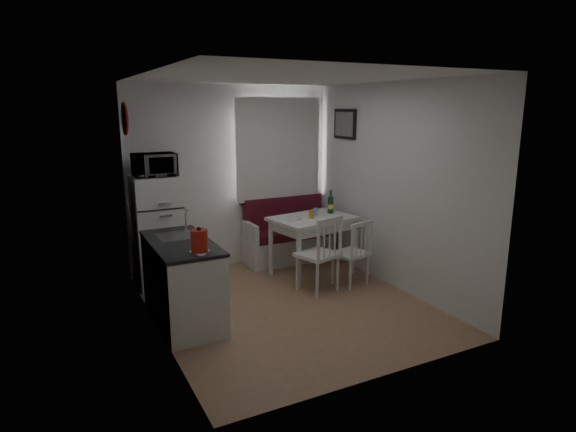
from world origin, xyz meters
name	(u,v)px	position (x,y,z in m)	size (l,w,h in m)	color
floor	(288,305)	(0.00, 0.00, 0.00)	(3.00, 3.50, 0.02)	#A17D56
ceiling	(288,77)	(0.00, 0.00, 2.60)	(3.00, 3.50, 0.02)	white
wall_back	(232,177)	(0.00, 1.75, 1.30)	(3.00, 0.02, 2.60)	white
wall_front	(386,232)	(0.00, -1.75, 1.30)	(3.00, 0.02, 2.60)	white
wall_left	(152,210)	(-1.50, 0.00, 1.30)	(0.02, 3.50, 2.60)	white
wall_right	(393,187)	(1.50, 0.00, 1.30)	(0.02, 3.50, 2.60)	white
window	(277,153)	(0.70, 1.72, 1.62)	(1.22, 0.06, 1.47)	white
curtain	(279,150)	(0.70, 1.65, 1.68)	(1.35, 0.02, 1.50)	white
kitchen_counter	(182,281)	(-1.20, 0.16, 0.46)	(0.62, 1.32, 1.16)	white
wall_sign	(125,119)	(-1.47, 1.45, 2.15)	(0.40, 0.40, 0.03)	navy
picture_frame	(345,124)	(1.48, 1.10, 2.05)	(0.04, 0.52, 0.42)	black
bench	(288,240)	(0.78, 1.51, 0.32)	(1.35, 0.52, 0.96)	white
dining_table	(312,224)	(0.80, 0.82, 0.73)	(1.20, 0.93, 0.82)	white
chair_left	(322,246)	(0.55, 0.15, 0.61)	(0.56, 0.55, 0.53)	white
chair_right	(355,246)	(1.05, 0.16, 0.54)	(0.49, 0.47, 0.47)	white
fridge	(158,231)	(-1.18, 1.40, 0.72)	(0.58, 0.58, 1.44)	white
microwave	(154,165)	(-1.18, 1.35, 1.58)	(0.52, 0.35, 0.29)	white
kettle	(199,241)	(-1.15, -0.38, 1.03)	(0.20, 0.20, 0.26)	#B01B0E
wine_bottle	(331,202)	(1.15, 0.92, 0.98)	(0.08, 0.08, 0.33)	#144024
drinking_glass_orange	(311,214)	(0.75, 0.77, 0.87)	(0.07, 0.07, 0.11)	orange
drinking_glass_blue	(316,212)	(0.88, 0.87, 0.87)	(0.06, 0.06, 0.11)	#77A9CA
plate	(292,218)	(0.50, 0.84, 0.83)	(0.25, 0.25, 0.02)	white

